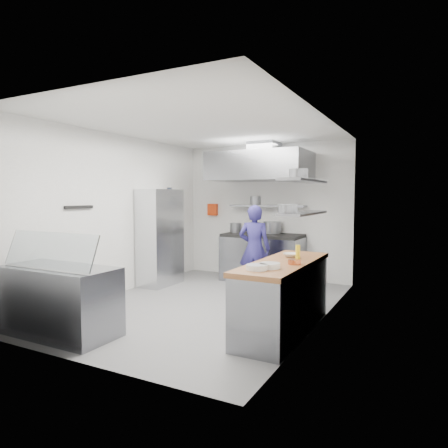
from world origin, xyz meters
The scene contains 34 objects.
floor centered at (0.00, 0.00, 0.00)m, with size 5.00×5.00×0.00m, color slate.
ceiling centered at (0.00, 0.00, 2.80)m, with size 5.00×5.00×0.00m, color silver.
wall_back centered at (0.00, 2.50, 1.40)m, with size 3.60×0.02×2.80m, color white.
wall_front centered at (0.00, -2.50, 1.40)m, with size 3.60×0.02×2.80m, color white.
wall_left centered at (-1.80, 0.00, 1.40)m, with size 5.00×0.02×2.80m, color white.
wall_right centered at (1.80, 0.00, 1.40)m, with size 5.00×0.02×2.80m, color white.
gas_range centered at (0.10, 2.10, 0.45)m, with size 1.60×0.80×0.90m, color gray.
cooktop centered at (0.10, 2.10, 0.93)m, with size 1.57×0.78×0.06m, color black.
stock_pot_left centered at (-0.53, 2.14, 1.06)m, with size 0.25×0.25×0.20m, color slate.
stock_pot_mid centered at (0.22, 2.32, 1.08)m, with size 0.37×0.37×0.24m, color slate.
over_range_shelf centered at (0.10, 2.34, 1.52)m, with size 1.60×0.30×0.04m, color gray.
shelf_pot_a centered at (-0.23, 2.49, 1.63)m, with size 0.23×0.23×0.18m, color slate.
extractor_hood centered at (0.10, 1.93, 2.30)m, with size 1.90×1.15×0.55m, color gray.
hood_duct centered at (0.10, 2.15, 2.68)m, with size 0.55×0.55×0.24m, color slate.
red_firebox centered at (-1.25, 2.44, 1.42)m, with size 0.22×0.10×0.26m, color red.
chef centered at (0.32, 1.16, 0.78)m, with size 0.57×0.38×1.57m, color navy.
wire_rack centered at (-1.53, 0.86, 0.93)m, with size 0.50×0.90×1.85m, color silver.
rack_bin_a centered at (-1.53, 0.95, 0.80)m, with size 0.17×0.22×0.19m, color white.
rack_bin_b centered at (-1.53, 1.35, 1.30)m, with size 0.14×0.17×0.15m, color yellow.
rack_jar centered at (-1.48, 1.11, 1.80)m, with size 0.10×0.10×0.18m, color black.
knife_strip centered at (-1.78, -0.90, 1.55)m, with size 0.04×0.55×0.05m, color black.
prep_counter_base centered at (1.48, -0.60, 0.42)m, with size 0.62×2.00×0.84m, color gray.
prep_counter_top centered at (1.48, -0.60, 0.87)m, with size 0.65×2.04×0.06m, color #975133.
plate_stack_a centered at (1.41, -1.30, 0.93)m, with size 0.24×0.24×0.06m, color white.
plate_stack_b centered at (1.50, -1.13, 0.93)m, with size 0.24×0.24×0.06m, color white.
copper_pan centered at (1.67, -0.76, 0.93)m, with size 0.16×0.16×0.06m, color #BD6035.
squeeze_bottle centered at (1.57, -0.30, 0.99)m, with size 0.06×0.06×0.18m, color yellow.
mixing_bowl centered at (1.44, -0.21, 0.93)m, with size 0.21×0.21×0.05m, color white.
wall_shelf_lower centered at (1.64, -0.30, 1.50)m, with size 0.30×1.30×0.04m, color gray.
wall_shelf_upper centered at (1.64, -0.30, 1.92)m, with size 0.30×1.30×0.04m, color gray.
shelf_pot_c centered at (1.54, -0.65, 1.57)m, with size 0.24×0.24×0.10m, color slate.
shelf_pot_d centered at (1.54, -0.21, 2.01)m, with size 0.25×0.25×0.14m, color slate.
display_case centered at (-0.94, -2.00, 0.42)m, with size 1.50×0.70×0.85m, color gray.
display_glass centered at (-0.94, -2.12, 1.07)m, with size 1.47×0.02×0.45m, color silver.
Camera 1 is at (3.12, -5.37, 1.72)m, focal length 32.00 mm.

